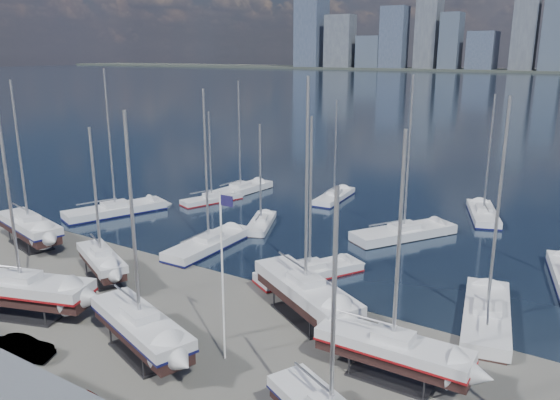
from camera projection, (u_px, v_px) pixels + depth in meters
The scene contains 19 objects.
ground at pixel (189, 335), 38.10m from camera, with size 1400.00×1400.00×0.00m, color #605E59.
sailboat_cradle_0 at pixel (29, 226), 55.13m from camera, with size 10.69×5.14×16.61m.
sailboat_cradle_1 at pixel (22, 289), 40.41m from camera, with size 11.25×6.33×17.41m.
sailboat_cradle_2 at pixel (101, 259), 46.71m from camera, with size 8.22×5.39×13.30m.
sailboat_cradle_3 at pixel (140, 326), 35.06m from camera, with size 10.19×5.64×15.88m.
sailboat_cradle_4 at pixel (305, 291), 39.97m from camera, with size 10.94×8.01×17.60m.
sailboat_cradle_6 at pixel (393, 349), 32.44m from camera, with size 9.37×2.71×15.17m.
sailboat_moored_0 at pixel (116, 212), 66.23m from camera, with size 7.50×12.54×18.14m.
sailboat_moored_1 at pixel (212, 200), 71.66m from camera, with size 5.02×8.61×12.44m.
sailboat_moored_2 at pixel (241, 191), 76.18m from camera, with size 4.05×10.96×16.17m.
sailboat_moored_3 at pixel (209, 246), 54.79m from camera, with size 3.39×11.15×16.56m.
sailboat_moored_4 at pixel (261, 224), 61.58m from camera, with size 5.29×8.27×12.14m.
sailboat_moored_5 at pixel (334, 198), 72.83m from camera, with size 3.44×9.45×13.83m.
sailboat_moored_6 at pixel (309, 274), 47.83m from camera, with size 7.24×9.96×14.75m.
sailboat_moored_7 at pixel (404, 235), 57.95m from camera, with size 9.02×11.76×17.80m.
sailboat_moored_8 at pixel (483, 215), 65.01m from camera, with size 6.12×10.56×15.24m.
sailboat_moored_9 at pixel (486, 318), 39.87m from camera, with size 5.38×11.75×17.13m.
car_b at pixel (20, 349), 35.03m from camera, with size 1.47×4.21×1.39m, color gray.
flagpole at pixel (223, 266), 33.50m from camera, with size 0.99×0.12×11.17m.
Camera 1 is at (23.78, -35.51, 19.11)m, focal length 35.00 mm.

